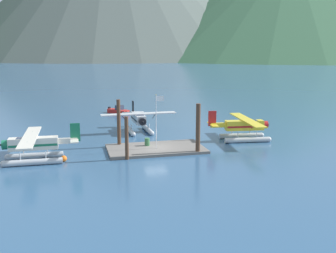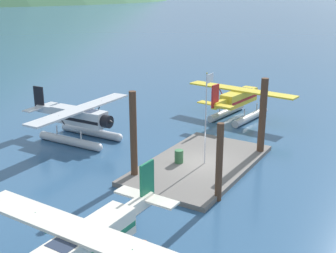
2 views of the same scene
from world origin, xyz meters
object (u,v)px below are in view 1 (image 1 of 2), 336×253
Objects in this scene: flagpole at (157,115)px; fuel_drum at (147,142)px; seaplane_yellow_stbd_fwd at (244,128)px; seaplane_silver_bow_centre at (138,121)px; mooring_buoy at (64,159)px; seaplane_cream_port_aft at (33,147)px; boat_red_open_north at (119,111)px.

fuel_drum is (-0.88, 1.52, -3.35)m from flagpole.
seaplane_yellow_stbd_fwd is at bearing 12.02° from flagpole.
flagpole is at bearing -88.28° from seaplane_silver_bow_centre.
seaplane_yellow_stbd_fwd reaches higher than fuel_drum.
seaplane_cream_port_aft is (-2.93, 0.63, 1.26)m from mooring_buoy.
seaplane_yellow_stbd_fwd and seaplane_silver_bow_centre have the same top height.
flagpole is at bearing -59.79° from fuel_drum.
mooring_buoy is at bearing -12.21° from seaplane_cream_port_aft.
mooring_buoy is (-9.37, -3.53, -0.42)m from fuel_drum.
seaplane_silver_bow_centre is at bearing 86.51° from fuel_drum.
mooring_buoy is 22.53m from seaplane_yellow_stbd_fwd.
flagpole is 6.94× the size of fuel_drum.
boat_red_open_north is (-0.14, 26.19, -0.25)m from fuel_drum.
fuel_drum is at bearing -93.49° from seaplane_silver_bow_centre.
seaplane_silver_bow_centre is at bearing 145.78° from seaplane_yellow_stbd_fwd.
fuel_drum is at bearing -175.53° from seaplane_yellow_stbd_fwd.
flagpole is 0.58× the size of seaplane_yellow_stbd_fwd.
seaplane_cream_port_aft is (-24.97, -3.88, 0.00)m from seaplane_yellow_stbd_fwd.
flagpole is 27.96m from boat_red_open_north.
seaplane_yellow_stbd_fwd is 25.27m from seaplane_cream_port_aft.
seaplane_cream_port_aft is (-12.30, -2.89, 0.84)m from fuel_drum.
boat_red_open_north reaches higher than mooring_buoy.
seaplane_cream_port_aft is (-12.86, -12.12, 0.00)m from seaplane_silver_bow_centre.
seaplane_yellow_stbd_fwd is at bearing 8.84° from seaplane_cream_port_aft.
seaplane_yellow_stbd_fwd is 14.64m from seaplane_silver_bow_centre.
boat_red_open_north is (12.16, 29.08, -1.09)m from seaplane_cream_port_aft.
boat_red_open_north is (-0.70, 16.96, -1.09)m from seaplane_silver_bow_centre.
seaplane_silver_bow_centre is at bearing 52.10° from mooring_buoy.
seaplane_silver_bow_centre is at bearing 91.72° from flagpole.
seaplane_yellow_stbd_fwd is at bearing 4.47° from fuel_drum.
boat_red_open_north is (9.23, 29.72, 0.17)m from mooring_buoy.
boat_red_open_north is at bearing 116.95° from seaplane_yellow_stbd_fwd.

